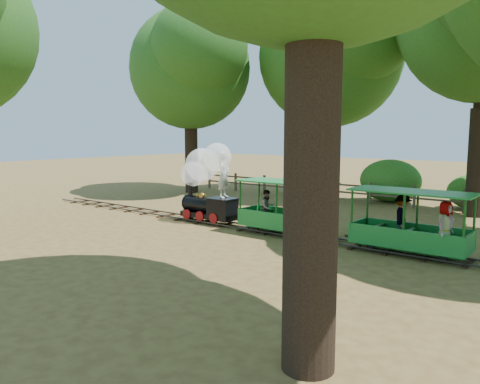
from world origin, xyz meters
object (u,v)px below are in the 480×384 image
Objects in this scene: carriage_rear at (414,227)px; fence at (350,190)px; locomotive at (206,177)px; carriage_front at (285,212)px.

carriage_rear reaches higher than fence.
carriage_front is (3.49, -0.08, -0.91)m from locomotive.
carriage_front and carriage_rear have the same top height.
fence is at bearing 125.04° from carriage_rear.
locomotive reaches higher than carriage_rear.
locomotive is 0.94× the size of carriage_rear.
carriage_front is at bearing -1.32° from locomotive.
carriage_rear is (4.04, 0.02, 0.03)m from carriage_front.
locomotive is at bearing -103.69° from fence.
carriage_rear is (7.53, -0.06, -0.89)m from locomotive.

